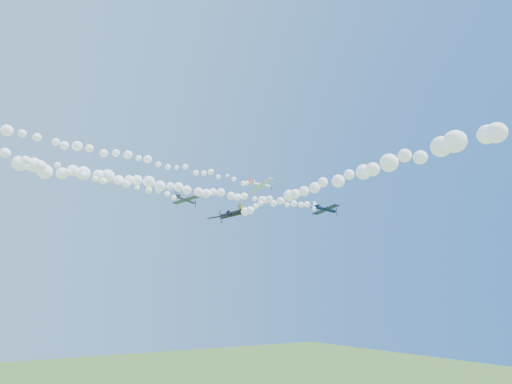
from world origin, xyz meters
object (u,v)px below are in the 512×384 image
plane_white (261,185)px  plane_black (231,214)px  plane_grey (186,199)px  plane_navy (325,209)px

plane_white → plane_black: bearing=-142.1°
plane_white → plane_grey: (-19.54, -1.03, -6.17)m
plane_grey → plane_black: 19.48m
plane_grey → plane_black: plane_grey is taller
plane_white → plane_black: 29.87m
plane_white → plane_navy: bearing=-22.5°
plane_white → plane_grey: bearing=175.1°
plane_navy → plane_black: size_ratio=1.03×
plane_white → plane_grey: 20.52m
plane_navy → plane_grey: bearing=174.1°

